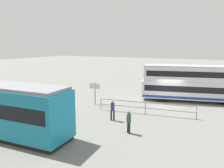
{
  "coord_description": "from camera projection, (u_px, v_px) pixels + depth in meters",
  "views": [
    {
      "loc": [
        -4.86,
        22.24,
        6.05
      ],
      "look_at": [
        4.82,
        3.27,
        2.29
      ],
      "focal_mm": 35.38,
      "sensor_mm": 36.0,
      "label": 1
    }
  ],
  "objects": [
    {
      "name": "ground_plane",
      "position": [
        168.0,
        105.0,
        22.73
      ],
      "size": [
        160.0,
        160.0,
        0.0
      ],
      "primitive_type": "plane",
      "color": "gray"
    },
    {
      "name": "double_decker_bus",
      "position": [
        195.0,
        83.0,
        23.81
      ],
      "size": [
        11.48,
        5.06,
        3.89
      ],
      "color": "white",
      "rests_on": "ground"
    },
    {
      "name": "pedestrian_near_railing",
      "position": [
        113.0,
        109.0,
        17.82
      ],
      "size": [
        0.43,
        0.43,
        1.7
      ],
      "color": "black",
      "rests_on": "ground"
    },
    {
      "name": "pedestrian_crossing",
      "position": [
        129.0,
        121.0,
        15.21
      ],
      "size": [
        0.45,
        0.45,
        1.6
      ],
      "color": "black",
      "rests_on": "ground"
    },
    {
      "name": "pedestrian_railing",
      "position": [
        145.0,
        106.0,
        19.51
      ],
      "size": [
        8.51,
        1.24,
        1.08
      ],
      "color": "gray",
      "rests_on": "ground"
    },
    {
      "name": "info_sign",
      "position": [
        95.0,
        89.0,
        22.54
      ],
      "size": [
        1.17,
        0.15,
        2.31
      ],
      "color": "slate",
      "rests_on": "ground"
    }
  ]
}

